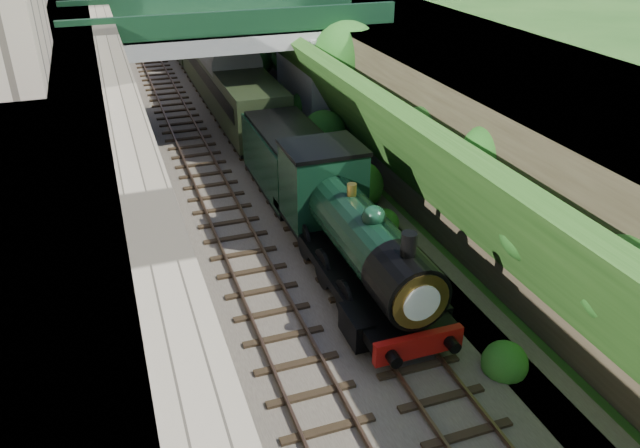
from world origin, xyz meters
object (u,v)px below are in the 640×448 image
(tree, at_px, (348,60))
(locomotive, at_px, (352,235))
(road_bridge, at_px, (237,64))
(tender, at_px, (289,163))

(tree, relative_size, locomotive, 0.65)
(road_bridge, distance_m, tender, 8.64)
(road_bridge, distance_m, tree, 6.01)
(road_bridge, xyz_separation_m, tender, (0.26, -8.28, -2.46))
(tree, xyz_separation_m, locomotive, (-4.71, -12.32, -2.75))
(tree, bearing_deg, road_bridge, 146.22)
(locomotive, relative_size, tender, 1.70)
(tender, bearing_deg, locomotive, -90.00)
(road_bridge, relative_size, tender, 2.67)
(road_bridge, xyz_separation_m, locomotive, (0.26, -15.64, -2.18))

